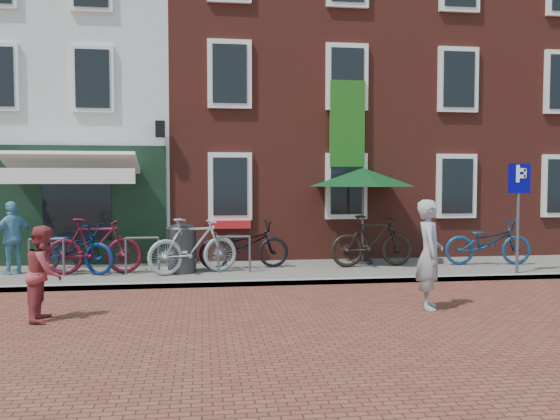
{
  "coord_description": "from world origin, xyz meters",
  "views": [
    {
      "loc": [
        -0.18,
        -11.54,
        2.16
      ],
      "look_at": [
        1.51,
        1.0,
        1.5
      ],
      "focal_mm": 36.85,
      "sensor_mm": 36.0,
      "label": 1
    }
  ],
  "objects": [
    {
      "name": "ground",
      "position": [
        0.0,
        0.0,
        0.0
      ],
      "size": [
        80.0,
        80.0,
        0.0
      ],
      "primitive_type": "plane",
      "color": "brown"
    },
    {
      "name": "sidewalk",
      "position": [
        1.0,
        1.5,
        0.05
      ],
      "size": [
        24.0,
        3.0,
        0.1
      ],
      "primitive_type": "cube",
      "color": "slate",
      "rests_on": "ground"
    },
    {
      "name": "building_stucco",
      "position": [
        -5.0,
        7.0,
        4.5
      ],
      "size": [
        8.0,
        8.0,
        9.0
      ],
      "primitive_type": "cube",
      "color": "silver",
      "rests_on": "ground"
    },
    {
      "name": "building_brick_mid",
      "position": [
        2.0,
        7.0,
        5.0
      ],
      "size": [
        6.0,
        8.0,
        10.0
      ],
      "primitive_type": "cube",
      "color": "maroon",
      "rests_on": "ground"
    },
    {
      "name": "building_brick_right",
      "position": [
        8.0,
        7.0,
        5.0
      ],
      "size": [
        6.0,
        8.0,
        10.0
      ],
      "primitive_type": "cube",
      "color": "maroon",
      "rests_on": "ground"
    },
    {
      "name": "litter_bin",
      "position": [
        -0.65,
        1.34,
        0.71
      ],
      "size": [
        0.64,
        0.64,
        1.17
      ],
      "color": "#323235",
      "rests_on": "sidewalk"
    },
    {
      "name": "parking_sign",
      "position": [
        6.69,
        0.24,
        1.77
      ],
      "size": [
        0.5,
        0.08,
        2.43
      ],
      "color": "#4C4C4F",
      "rests_on": "sidewalk"
    },
    {
      "name": "parasol",
      "position": [
        3.72,
        2.17,
        2.32
      ],
      "size": [
        2.66,
        2.66,
        2.46
      ],
      "color": "#4C4C4F",
      "rests_on": "sidewalk"
    },
    {
      "name": "woman",
      "position": [
        3.57,
        -2.41,
        0.92
      ],
      "size": [
        0.62,
        0.77,
        1.84
      ],
      "primitive_type": "imported",
      "rotation": [
        0.0,
        0.0,
        1.26
      ],
      "color": "gray",
      "rests_on": "ground"
    },
    {
      "name": "boy",
      "position": [
        -2.61,
        -2.36,
        0.73
      ],
      "size": [
        0.57,
        0.73,
        1.47
      ],
      "primitive_type": "imported",
      "rotation": [
        0.0,
        0.0,
        1.59
      ],
      "color": "#9A3438",
      "rests_on": "ground"
    },
    {
      "name": "cafe_person",
      "position": [
        -4.32,
        1.66,
        0.9
      ],
      "size": [
        0.94,
        0.93,
        1.6
      ],
      "primitive_type": "imported",
      "rotation": [
        0.0,
        0.0,
        3.91
      ],
      "color": "#5996B2",
      "rests_on": "sidewalk"
    },
    {
      "name": "bicycle_1",
      "position": [
        -2.54,
        1.36,
        0.71
      ],
      "size": [
        2.07,
        0.68,
        1.23
      ],
      "primitive_type": "imported",
      "rotation": [
        0.0,
        0.0,
        1.62
      ],
      "color": "#530D1C",
      "rests_on": "sidewalk"
    },
    {
      "name": "bicycle_2",
      "position": [
        -3.03,
        1.53,
        0.65
      ],
      "size": [
        2.22,
        1.59,
        1.11
      ],
      "primitive_type": "imported",
      "rotation": [
        0.0,
        0.0,
        1.11
      ],
      "color": "#071E4D",
      "rests_on": "sidewalk"
    },
    {
      "name": "bicycle_3",
      "position": [
        -0.4,
        1.13,
        0.71
      ],
      "size": [
        2.12,
        1.23,
        1.23
      ],
      "primitive_type": "imported",
      "rotation": [
        0.0,
        0.0,
        1.91
      ],
      "color": "#969598",
      "rests_on": "sidewalk"
    },
    {
      "name": "bicycle_4",
      "position": [
        0.77,
        1.75,
        0.65
      ],
      "size": [
        2.18,
        0.97,
        1.11
      ],
      "primitive_type": "imported",
      "rotation": [
        0.0,
        0.0,
        1.68
      ],
      "color": "black",
      "rests_on": "sidewalk"
    },
    {
      "name": "bicycle_5",
      "position": [
        3.8,
        1.62,
        0.71
      ],
      "size": [
        2.08,
        0.73,
        1.23
      ],
      "primitive_type": "imported",
      "rotation": [
        0.0,
        0.0,
        1.65
      ],
      "color": "black",
      "rests_on": "sidewalk"
    },
    {
      "name": "bicycle_6",
      "position": [
        6.68,
        1.55,
        0.65
      ],
      "size": [
        2.17,
        0.93,
        1.11
      ],
      "primitive_type": "imported",
      "rotation": [
        0.0,
        0.0,
        1.48
      ],
      "color": "navy",
      "rests_on": "sidewalk"
    }
  ]
}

